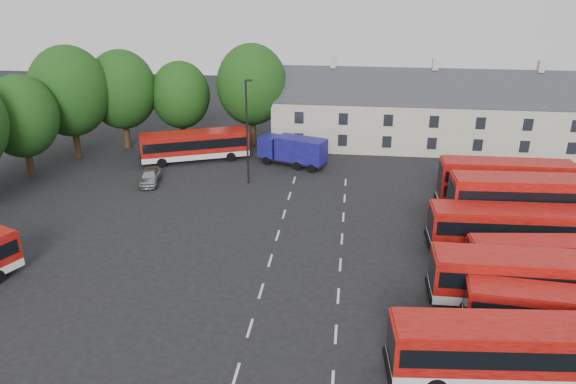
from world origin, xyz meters
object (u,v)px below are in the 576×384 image
(bus_row_a, at_px, (512,347))
(box_truck, at_px, (293,150))
(silver_car, at_px, (150,176))
(lamppost, at_px, (247,130))
(bus_dd_south, at_px, (528,202))

(bus_row_a, height_order, box_truck, bus_row_a)
(silver_car, distance_m, lamppost, 10.51)
(silver_car, relative_size, lamppost, 0.42)
(bus_dd_south, distance_m, lamppost, 24.83)
(bus_dd_south, bearing_deg, bus_row_a, -109.54)
(lamppost, bearing_deg, silver_car, -172.77)
(box_truck, bearing_deg, bus_dd_south, -14.54)
(box_truck, relative_size, silver_car, 1.79)
(lamppost, bearing_deg, bus_row_a, -54.71)
(lamppost, bearing_deg, box_truck, 55.43)
(bus_dd_south, height_order, silver_car, bus_dd_south)
(bus_row_a, xyz_separation_m, bus_dd_south, (5.21, 17.23, 0.67))
(bus_row_a, relative_size, silver_car, 2.94)
(bus_dd_south, bearing_deg, lamppost, 157.70)
(bus_row_a, bearing_deg, bus_dd_south, 68.46)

